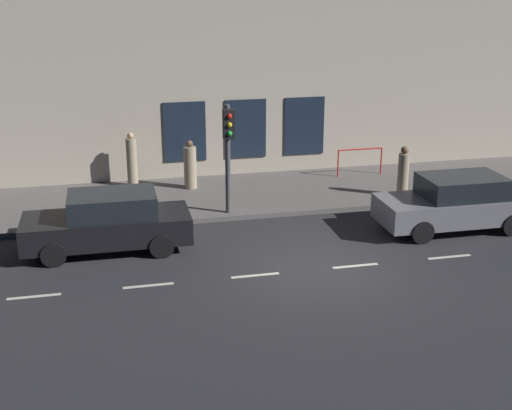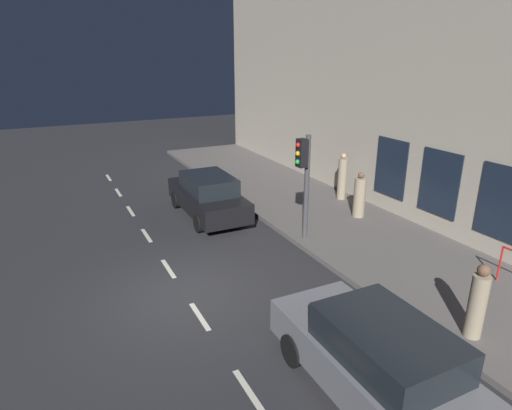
% 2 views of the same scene
% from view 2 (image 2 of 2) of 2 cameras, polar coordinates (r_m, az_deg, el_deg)
% --- Properties ---
extents(ground_plane, '(60.00, 60.00, 0.00)m').
position_cam_2_polar(ground_plane, '(11.14, -9.17, -11.71)').
color(ground_plane, '#28282B').
extents(sidewalk, '(4.50, 32.00, 0.15)m').
position_cam_2_polar(sidewalk, '(13.98, 16.04, -5.16)').
color(sidewalk, '#5B5654').
rests_on(sidewalk, ground).
extents(building_facade, '(0.65, 32.00, 8.92)m').
position_cam_2_polar(building_facade, '(14.74, 25.23, 12.74)').
color(building_facade, '#B2A893').
rests_on(building_facade, ground).
extents(lane_centre_line, '(0.12, 27.20, 0.01)m').
position_cam_2_polar(lane_centre_line, '(10.33, -7.41, -14.32)').
color(lane_centre_line, beige).
rests_on(lane_centre_line, ground).
extents(traffic_light, '(0.50, 0.32, 3.28)m').
position_cam_2_polar(traffic_light, '(13.11, 6.34, 4.44)').
color(traffic_light, '#424244').
rests_on(traffic_light, sidewalk).
extents(parked_car_0, '(1.86, 4.38, 1.58)m').
position_cam_2_polar(parked_car_0, '(15.88, -6.36, 1.25)').
color(parked_car_0, black).
rests_on(parked_car_0, ground).
extents(parked_car_2, '(1.89, 4.42, 1.58)m').
position_cam_2_polar(parked_car_2, '(8.04, 15.90, -19.23)').
color(parked_car_2, slate).
rests_on(parked_car_2, ground).
extents(pedestrian_0, '(0.37, 0.37, 1.85)m').
position_cam_2_polar(pedestrian_0, '(17.53, 11.27, 3.50)').
color(pedestrian_0, gray).
rests_on(pedestrian_0, sidewalk).
extents(pedestrian_1, '(0.58, 0.58, 1.63)m').
position_cam_2_polar(pedestrian_1, '(15.77, 13.46, 1.09)').
color(pedestrian_1, gray).
rests_on(pedestrian_1, sidewalk).
extents(pedestrian_2, '(0.48, 0.48, 1.64)m').
position_cam_2_polar(pedestrian_2, '(10.05, 27.11, -11.46)').
color(pedestrian_2, gray).
rests_on(pedestrian_2, sidewalk).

